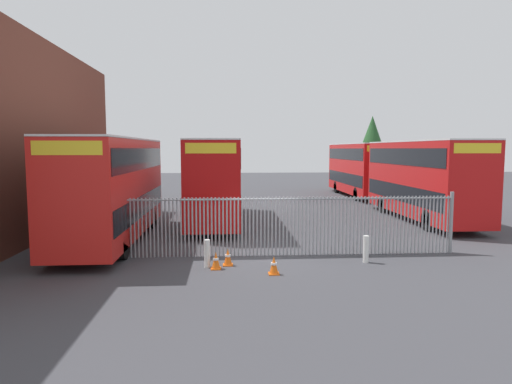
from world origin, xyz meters
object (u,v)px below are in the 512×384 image
bollard_near_left (207,254)px  traffic_cone_near_kerb (274,265)px  double_decker_bus_behind_fence_left (422,177)px  traffic_cone_mid_forecourt (216,261)px  double_decker_bus_behind_fence_right (214,178)px  bollard_center_front (366,249)px  traffic_cone_by_gate (228,257)px  double_decker_bus_near_gate (113,185)px  double_decker_bus_far_back (359,167)px

bollard_near_left → traffic_cone_near_kerb: bearing=-23.6°
double_decker_bus_behind_fence_left → traffic_cone_mid_forecourt: double_decker_bus_behind_fence_left is taller
traffic_cone_mid_forecourt → double_decker_bus_behind_fence_right: bearing=91.6°
double_decker_bus_behind_fence_right → traffic_cone_near_kerb: (2.13, -10.37, -2.13)m
bollard_center_front → traffic_cone_by_gate: bollard_center_front is taller
traffic_cone_mid_forecourt → traffic_cone_near_kerb: same height
double_decker_bus_near_gate → double_decker_bus_behind_fence_right: size_ratio=1.00×
bollard_center_front → double_decker_bus_near_gate: bearing=155.9°
traffic_cone_mid_forecourt → traffic_cone_near_kerb: (1.85, -0.74, 0.00)m
double_decker_bus_behind_fence_left → traffic_cone_by_gate: (-10.83, -9.11, -2.13)m
double_decker_bus_behind_fence_left → traffic_cone_near_kerb: bearing=-132.3°
double_decker_bus_behind_fence_left → bollard_near_left: bearing=-140.9°
double_decker_bus_far_back → bollard_center_front: size_ratio=11.38×
double_decker_bus_far_back → traffic_cone_by_gate: bearing=-117.0°
double_decker_bus_behind_fence_right → traffic_cone_by_gate: size_ratio=18.32×
double_decker_bus_behind_fence_left → bollard_center_front: (-6.00, -9.03, -1.95)m
double_decker_bus_behind_fence_right → traffic_cone_by_gate: bearing=-85.8°
double_decker_bus_near_gate → double_decker_bus_behind_fence_left: (15.70, 4.69, 0.00)m
traffic_cone_near_kerb → double_decker_bus_far_back: bearing=67.3°
bollard_center_front → traffic_cone_near_kerb: size_ratio=1.61×
traffic_cone_by_gate → double_decker_bus_behind_fence_right: bearing=94.2°
double_decker_bus_far_back → traffic_cone_mid_forecourt: 25.03m
traffic_cone_by_gate → double_decker_bus_far_back: bearing=63.0°
bollard_near_left → traffic_cone_mid_forecourt: size_ratio=1.61×
bollard_center_front → traffic_cone_near_kerb: bearing=-159.6°
double_decker_bus_near_gate → traffic_cone_mid_forecourt: double_decker_bus_near_gate is taller
bollard_center_front → traffic_cone_near_kerb: bollard_center_front is taller
bollard_center_front → traffic_cone_by_gate: bearing=-179.1°
double_decker_bus_near_gate → double_decker_bus_behind_fence_right: 6.35m
bollard_center_front → traffic_cone_mid_forecourt: 5.25m
traffic_cone_mid_forecourt → traffic_cone_near_kerb: 1.99m
double_decker_bus_behind_fence_right → bollard_center_front: bearing=-58.9°
double_decker_bus_far_back → traffic_cone_mid_forecourt: size_ratio=18.32×
traffic_cone_by_gate → traffic_cone_mid_forecourt: (-0.40, -0.44, 0.00)m
double_decker_bus_behind_fence_right → traffic_cone_near_kerb: double_decker_bus_behind_fence_right is taller
double_decker_bus_behind_fence_left → traffic_cone_mid_forecourt: 14.89m
double_decker_bus_near_gate → traffic_cone_by_gate: (4.88, -4.43, -2.13)m
traffic_cone_mid_forecourt → traffic_cone_by_gate: bearing=48.0°
traffic_cone_by_gate → double_decker_bus_behind_fence_left: bearing=40.1°
double_decker_bus_near_gate → traffic_cone_by_gate: double_decker_bus_near_gate is taller
double_decker_bus_behind_fence_left → double_decker_bus_behind_fence_right: (-11.50, 0.08, 0.00)m
bollard_near_left → traffic_cone_mid_forecourt: bearing=-34.6°
traffic_cone_by_gate → traffic_cone_near_kerb: size_ratio=1.00×
double_decker_bus_behind_fence_right → traffic_cone_mid_forecourt: bearing=-88.4°
traffic_cone_mid_forecourt → bollard_near_left: bearing=145.4°
double_decker_bus_behind_fence_left → double_decker_bus_behind_fence_right: size_ratio=1.00×
double_decker_bus_far_back → bollard_near_left: bearing=-118.1°
traffic_cone_by_gate → traffic_cone_near_kerb: same height
bollard_center_front → double_decker_bus_far_back: bearing=74.0°
double_decker_bus_behind_fence_right → double_decker_bus_far_back: (11.72, 12.53, 0.00)m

